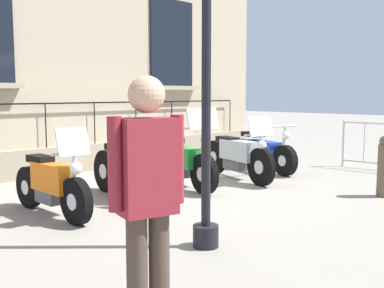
{
  "coord_description": "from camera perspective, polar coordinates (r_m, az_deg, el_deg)",
  "views": [
    {
      "loc": [
        5.98,
        -5.5,
        1.66
      ],
      "look_at": [
        0.5,
        0.0,
        0.8
      ],
      "focal_mm": 42.56,
      "sensor_mm": 36.0,
      "label": 1
    }
  ],
  "objects": [
    {
      "name": "motorcycle_silver",
      "position": [
        8.84,
        5.73,
        -1.47
      ],
      "size": [
        2.16,
        0.81,
        1.26
      ],
      "color": "black",
      "rests_on": "ground_plane"
    },
    {
      "name": "motorcycle_red",
      "position": [
        7.24,
        -8.08,
        -3.41
      ],
      "size": [
        2.08,
        0.68,
        1.12
      ],
      "color": "black",
      "rests_on": "ground_plane"
    },
    {
      "name": "ground_plane",
      "position": [
        8.29,
        -2.45,
        -5.23
      ],
      "size": [
        60.0,
        60.0,
        0.0
      ],
      "primitive_type": "plane",
      "color": "gray"
    },
    {
      "name": "building_facade",
      "position": [
        10.57,
        -13.64,
        14.68
      ],
      "size": [
        0.82,
        10.85,
        6.64
      ],
      "color": "tan",
      "rests_on": "ground_plane"
    },
    {
      "name": "motorcycle_orange",
      "position": [
        6.48,
        -17.15,
        -4.96
      ],
      "size": [
        1.89,
        0.54,
        1.24
      ],
      "color": "black",
      "rests_on": "ground_plane"
    },
    {
      "name": "pedestrian_standing",
      "position": [
        2.97,
        -5.6,
        -6.26
      ],
      "size": [
        0.3,
        0.52,
        1.77
      ],
      "color": "#47382D",
      "rests_on": "ground_plane"
    },
    {
      "name": "motorcycle_blue",
      "position": [
        9.95,
        8.74,
        -1.0
      ],
      "size": [
        2.1,
        0.91,
        1.02
      ],
      "color": "black",
      "rests_on": "ground_plane"
    },
    {
      "name": "motorcycle_green",
      "position": [
        8.1,
        -1.42,
        -2.14
      ],
      "size": [
        2.15,
        0.82,
        1.43
      ],
      "color": "black",
      "rests_on": "ground_plane"
    }
  ]
}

